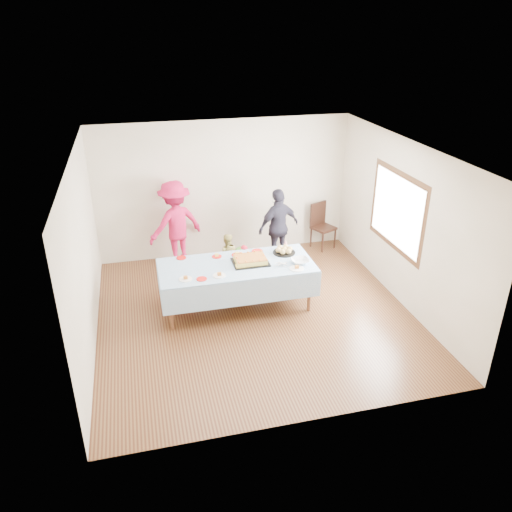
{
  "coord_description": "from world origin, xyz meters",
  "views": [
    {
      "loc": [
        -1.67,
        -6.78,
        4.39
      ],
      "look_at": [
        0.1,
        0.3,
        0.9
      ],
      "focal_mm": 35.0,
      "sensor_mm": 36.0,
      "label": 1
    }
  ],
  "objects": [
    {
      "name": "ground",
      "position": [
        0.0,
        0.0,
        0.0
      ],
      "size": [
        5.0,
        5.0,
        0.0
      ],
      "primitive_type": "plane",
      "color": "#422113",
      "rests_on": "ground"
    },
    {
      "name": "room_walls",
      "position": [
        0.05,
        0.0,
        1.77
      ],
      "size": [
        5.04,
        5.04,
        2.72
      ],
      "color": "#BEB59B",
      "rests_on": "ground"
    },
    {
      "name": "party_table",
      "position": [
        -0.23,
        0.3,
        0.72
      ],
      "size": [
        2.5,
        1.1,
        0.78
      ],
      "color": "brown",
      "rests_on": "ground"
    },
    {
      "name": "birthday_cake",
      "position": [
        0.01,
        0.32,
        0.83
      ],
      "size": [
        0.58,
        0.45,
        0.1
      ],
      "color": "black",
      "rests_on": "party_table"
    },
    {
      "name": "rolls_tray",
      "position": [
        0.65,
        0.54,
        0.83
      ],
      "size": [
        0.38,
        0.38,
        0.11
      ],
      "color": "black",
      "rests_on": "party_table"
    },
    {
      "name": "punch_bowl",
      "position": [
        0.78,
        0.11,
        0.82
      ],
      "size": [
        0.29,
        0.29,
        0.07
      ],
      "primitive_type": "imported",
      "color": "silver",
      "rests_on": "party_table"
    },
    {
      "name": "party_hat",
      "position": [
        0.73,
        0.74,
        0.86
      ],
      "size": [
        0.09,
        0.09,
        0.16
      ],
      "primitive_type": "cone",
      "color": "white",
      "rests_on": "party_table"
    },
    {
      "name": "fork_pile",
      "position": [
        0.49,
        0.09,
        0.81
      ],
      "size": [
        0.24,
        0.18,
        0.07
      ],
      "primitive_type": null,
      "color": "white",
      "rests_on": "party_table"
    },
    {
      "name": "plate_red_far_a",
      "position": [
        -1.07,
        0.76,
        0.79
      ],
      "size": [
        0.16,
        0.16,
        0.01
      ],
      "primitive_type": "cylinder",
      "color": "red",
      "rests_on": "party_table"
    },
    {
      "name": "plate_red_far_b",
      "position": [
        -0.49,
        0.67,
        0.79
      ],
      "size": [
        0.17,
        0.17,
        0.01
      ],
      "primitive_type": "cylinder",
      "color": "red",
      "rests_on": "party_table"
    },
    {
      "name": "plate_red_far_c",
      "position": [
        -0.14,
        0.64,
        0.79
      ],
      "size": [
        0.2,
        0.2,
        0.01
      ],
      "primitive_type": "cylinder",
      "color": "red",
      "rests_on": "party_table"
    },
    {
      "name": "plate_red_far_d",
      "position": [
        0.22,
        0.71,
        0.79
      ],
      "size": [
        0.19,
        0.19,
        0.01
      ],
      "primitive_type": "cylinder",
      "color": "red",
      "rests_on": "party_table"
    },
    {
      "name": "plate_red_near",
      "position": [
        -0.85,
        -0.06,
        0.79
      ],
      "size": [
        0.16,
        0.16,
        0.01
      ],
      "primitive_type": "cylinder",
      "color": "red",
      "rests_on": "party_table"
    },
    {
      "name": "plate_white_left",
      "position": [
        -1.09,
        -0.01,
        0.79
      ],
      "size": [
        0.21,
        0.21,
        0.01
      ],
      "primitive_type": "cylinder",
      "color": "white",
      "rests_on": "party_table"
    },
    {
      "name": "plate_white_mid",
      "position": [
        -0.57,
        -0.01,
        0.79
      ],
      "size": [
        0.2,
        0.2,
        0.01
      ],
      "primitive_type": "cylinder",
      "color": "white",
      "rests_on": "party_table"
    },
    {
      "name": "plate_white_right",
      "position": [
        0.67,
        -0.08,
        0.79
      ],
      "size": [
        0.24,
        0.24,
        0.01
      ],
      "primitive_type": "cylinder",
      "color": "white",
      "rests_on": "party_table"
    },
    {
      "name": "dining_chair",
      "position": [
        1.99,
        2.27,
        0.53
      ],
      "size": [
        0.54,
        0.54,
        0.95
      ],
      "rotation": [
        0.0,
        0.0,
        0.41
      ],
      "color": "black",
      "rests_on": "ground"
    },
    {
      "name": "toddler_left",
      "position": [
        0.03,
        0.92,
        0.41
      ],
      "size": [
        0.34,
        0.26,
        0.83
      ],
      "primitive_type": "imported",
      "rotation": [
        0.0,
        0.0,
        2.91
      ],
      "color": "red",
      "rests_on": "ground"
    },
    {
      "name": "toddler_mid",
      "position": [
        -0.04,
        0.9,
        0.4
      ],
      "size": [
        0.46,
        0.38,
        0.8
      ],
      "primitive_type": "imported",
      "rotation": [
        0.0,
        0.0,
        2.76
      ],
      "color": "#437A28",
      "rests_on": "ground"
    },
    {
      "name": "toddler_right",
      "position": [
        -0.18,
        1.42,
        0.42
      ],
      "size": [
        0.46,
        0.39,
        0.84
      ],
      "primitive_type": "imported",
      "rotation": [
        0.0,
        0.0,
        2.97
      ],
      "color": "tan",
      "rests_on": "ground"
    },
    {
      "name": "adult_left",
      "position": [
        -1.02,
        2.18,
        0.84
      ],
      "size": [
        1.24,
        1.0,
        1.68
      ],
      "primitive_type": "imported",
      "rotation": [
        0.0,
        0.0,
        3.55
      ],
      "color": "#C01849",
      "rests_on": "ground"
    },
    {
      "name": "adult_right",
      "position": [
        0.9,
        1.75,
        0.76
      ],
      "size": [
        0.96,
        0.63,
        1.51
      ],
      "primitive_type": "imported",
      "rotation": [
        0.0,
        0.0,
        3.47
      ],
      "color": "#282635",
      "rests_on": "ground"
    }
  ]
}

